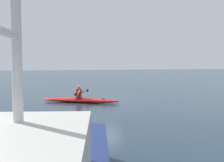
% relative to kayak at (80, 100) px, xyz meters
% --- Properties ---
extents(ground_plane, '(160.00, 160.00, 0.00)m').
position_rel_kayak_xyz_m(ground_plane, '(-1.51, -0.75, -0.13)').
color(ground_plane, '#233847').
extents(kayak, '(4.33, 3.05, 0.26)m').
position_rel_kayak_xyz_m(kayak, '(0.00, 0.00, 0.00)').
color(kayak, red).
rests_on(kayak, ground).
extents(kayaker, '(1.31, 2.08, 0.75)m').
position_rel_kayak_xyz_m(kayaker, '(0.04, -0.02, 0.45)').
color(kayaker, red).
rests_on(kayaker, kayak).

